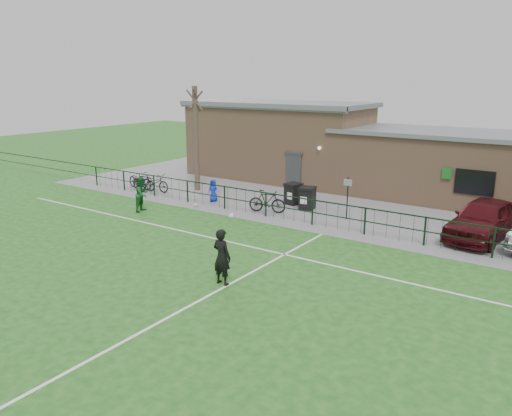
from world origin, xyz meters
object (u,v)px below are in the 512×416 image
Objects in this scene: wheelie_bin_right at (307,199)px; bicycle_c at (155,182)px; ball_ground at (196,205)px; sign_post at (347,198)px; bicycle_d at (267,201)px; wheelie_bin_left at (293,194)px; spectator_child at (213,190)px; bicycle_a at (138,180)px; car_maroon at (484,219)px; outfield_player at (142,194)px; bicycle_b at (143,182)px; bare_tree at (196,139)px.

bicycle_c reaches higher than wheelie_bin_right.
sign_post is at bearing 17.04° from ball_ground.
wheelie_bin_left is at bearing -21.51° from bicycle_d.
wheelie_bin_right reaches higher than ball_ground.
bicycle_d is 1.56× the size of spectator_child.
bicycle_d is (9.36, -0.16, 0.04)m from bicycle_a.
wheelie_bin_right is at bearing -172.44° from car_maroon.
bicycle_b is at bearing 34.39° from outfield_player.
car_maroon is 17.55m from bicycle_c.
bicycle_d is 8.86× the size of ball_ground.
spectator_child is 3.88m from outfield_player.
bare_tree reaches higher than car_maroon.
bicycle_b is 1.41× the size of spectator_child.
bicycle_b is 8.70m from bicycle_d.
ball_ground is (-3.65, -1.15, -0.48)m from bicycle_d.
bare_tree is at bearing 129.65° from ball_ground.
bicycle_d is 1.08× the size of outfield_player.
bare_tree is 6.83m from wheelie_bin_left.
bicycle_c is at bearing 177.78° from wheelie_bin_right.
bicycle_b is 0.78m from bicycle_c.
bicycle_d reaches higher than bicycle_a.
spectator_child is (-13.15, -1.42, -0.22)m from car_maroon.
wheelie_bin_right reaches higher than bicycle_a.
spectator_child reaches higher than bicycle_a.
wheelie_bin_left is 8.39m from bicycle_c.
wheelie_bin_right is 0.56× the size of bicycle_d.
wheelie_bin_right is (7.45, -0.15, -2.46)m from bare_tree.
sign_post is (2.44, -0.61, 0.48)m from wheelie_bin_right.
outfield_player is (-14.81, -4.91, 0.03)m from car_maroon.
sign_post reaches higher than car_maroon.
outfield_player is at bearing -144.06° from bicycle_c.
car_maroon reaches higher than bicycle_a.
car_maroon is 15.60m from outfield_player.
bare_tree reaches higher than bicycle_d.
bicycle_a is at bearing 73.59° from bicycle_b.
sign_post is 7.77m from ball_ground.
sign_post is at bearing -166.60° from car_maroon.
bicycle_a is 1.06× the size of bicycle_d.
spectator_child reaches higher than bicycle_c.
wheelie_bin_left is 0.51× the size of sign_post.
bicycle_b is (-12.43, -1.10, -0.49)m from sign_post.
bicycle_a is 1.42m from bicycle_c.
sign_post reaches higher than bicycle_d.
wheelie_bin_right is at bearing -53.01° from bicycle_d.
bicycle_d is at bearing -93.24° from bicycle_c.
wheelie_bin_left is 0.51× the size of bicycle_c.
outfield_player is (0.89, -5.13, -2.13)m from bare_tree.
outfield_player is 2.76m from ball_ground.
bicycle_a is (-13.09, -0.95, -0.48)m from sign_post.
spectator_child is at bearing 69.98° from bicycle_d.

